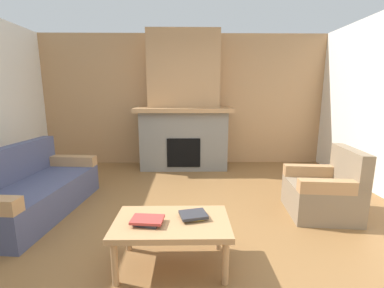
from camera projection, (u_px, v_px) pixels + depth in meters
ground at (181, 231)px, 2.91m from camera, size 9.00×9.00×0.00m
wall_back_wood_panel at (184, 101)px, 5.59m from camera, size 6.00×0.12×2.70m
fireplace at (184, 111)px, 5.26m from camera, size 1.90×0.82×2.70m
couch at (31, 192)px, 3.32m from camera, size 0.99×1.87×0.85m
armchair at (325, 192)px, 3.28m from camera, size 0.83×0.83×0.85m
coffee_table at (172, 226)px, 2.28m from camera, size 1.00×0.60×0.43m
book_stack_near_edge at (147, 221)px, 2.20m from camera, size 0.28×0.21×0.05m
book_stack_center at (193, 215)px, 2.31m from camera, size 0.27×0.23×0.05m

